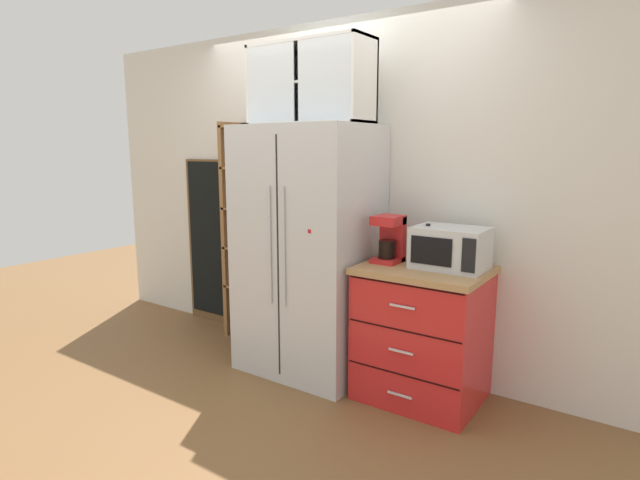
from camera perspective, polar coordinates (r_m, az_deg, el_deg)
The scene contains 11 objects.
ground_plane at distance 3.96m, azimuth -1.27°, elevation -13.98°, with size 10.78×10.78×0.00m, color brown.
wall_back_cream at distance 3.96m, azimuth 2.07°, elevation 5.17°, with size 5.07×0.10×2.55m, color silver.
refrigerator at distance 3.69m, azimuth -1.28°, elevation -1.21°, with size 0.93×0.71×1.78m.
pantry_shelf_column at distance 4.36m, azimuth -7.15°, elevation 1.30°, with size 0.53×0.29×1.84m.
counter_cabinet at distance 3.43m, azimuth 11.39°, elevation -10.13°, with size 0.78×0.64×0.88m.
microwave at distance 3.27m, azimuth 14.38°, elevation -0.87°, with size 0.44×0.33×0.26m.
coffee_maker at distance 3.38m, azimuth 7.82°, elevation 0.16°, with size 0.17×0.20×0.31m.
mug_red at distance 3.35m, azimuth 12.19°, elevation -1.99°, with size 0.11×0.08×0.09m.
bottle_cobalt at distance 3.30m, azimuth 11.92°, elevation -0.83°, with size 0.07×0.07×0.27m.
upper_cabinet at distance 3.68m, azimuth -0.91°, elevation 17.03°, with size 0.89×0.32×0.55m.
chalkboard_menu at distance 4.82m, azimuth -11.96°, elevation -0.23°, with size 0.60×0.04×1.52m.
Camera 1 is at (2.12, -2.92, 1.62)m, focal length 28.57 mm.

